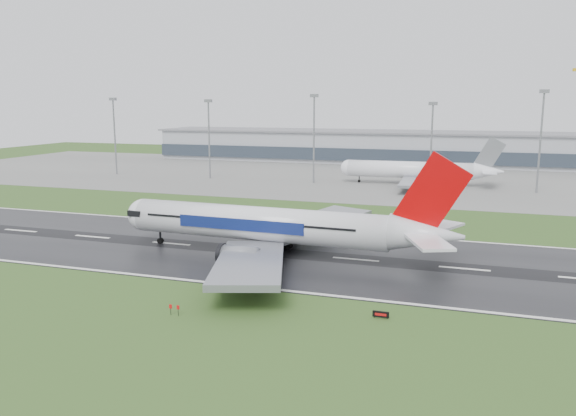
% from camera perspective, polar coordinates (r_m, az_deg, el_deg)
% --- Properties ---
extents(ground, '(520.00, 520.00, 0.00)m').
position_cam_1_polar(ground, '(115.99, -2.96, -4.36)').
color(ground, '#2A491B').
rests_on(ground, ground).
extents(runway, '(400.00, 45.00, 0.10)m').
position_cam_1_polar(runway, '(115.98, -2.96, -4.34)').
color(runway, black).
rests_on(runway, ground).
extents(apron, '(400.00, 130.00, 0.08)m').
position_cam_1_polar(apron, '(234.95, 8.12, 3.12)').
color(apron, slate).
rests_on(apron, ground).
extents(terminal, '(240.00, 36.00, 15.00)m').
position_cam_1_polar(terminal, '(293.18, 10.25, 5.97)').
color(terminal, '#92959C').
rests_on(terminal, ground).
extents(main_airliner, '(71.58, 68.41, 20.42)m').
position_cam_1_polar(main_airliner, '(110.35, -0.79, 0.37)').
color(main_airliner, silver).
rests_on(main_airliner, runway).
extents(parked_airliner, '(61.11, 57.16, 17.39)m').
position_cam_1_polar(parked_airliner, '(213.92, 12.75, 4.61)').
color(parked_airliner, white).
rests_on(parked_airliner, apron).
extents(runway_sign, '(2.31, 0.72, 1.04)m').
position_cam_1_polar(runway_sign, '(81.96, 9.27, -10.50)').
color(runway_sign, black).
rests_on(runway_sign, ground).
extents(floodmast_0, '(0.64, 0.64, 30.64)m').
position_cam_1_polar(floodmast_0, '(250.26, -16.94, 6.74)').
color(floodmast_0, gray).
rests_on(floodmast_0, ground).
extents(floodmast_1, '(0.64, 0.64, 29.89)m').
position_cam_1_polar(floodmast_1, '(228.15, -7.89, 6.67)').
color(floodmast_1, gray).
rests_on(floodmast_1, ground).
extents(floodmast_2, '(0.64, 0.64, 31.68)m').
position_cam_1_polar(floodmast_2, '(212.79, 2.60, 6.74)').
color(floodmast_2, gray).
rests_on(floodmast_2, ground).
extents(floodmast_3, '(0.64, 0.64, 28.88)m').
position_cam_1_polar(floodmast_3, '(205.59, 14.13, 5.91)').
color(floodmast_3, gray).
rests_on(floodmast_3, ground).
extents(floodmast_4, '(0.64, 0.64, 32.79)m').
position_cam_1_polar(floodmast_4, '(205.91, 23.93, 5.88)').
color(floodmast_4, gray).
rests_on(floodmast_4, ground).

